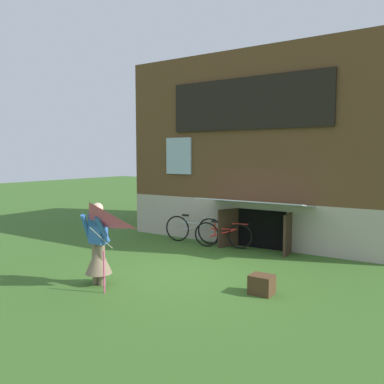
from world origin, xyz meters
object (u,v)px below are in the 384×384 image
kite (90,225)px  bicycle_red (223,235)px  wooden_crate (262,285)px  person (98,250)px  bicycle_silver (193,229)px

kite → bicycle_red: kite is taller
wooden_crate → bicycle_red: bearing=129.7°
person → kite: size_ratio=1.01×
kite → bicycle_silver: size_ratio=0.90×
person → bicycle_red: (0.49, 4.13, -0.32)m
person → bicycle_silver: person is taller
person → bicycle_red: 4.17m
bicycle_red → wooden_crate: bicycle_red is taller
bicycle_silver → kite: bearing=-88.4°
kite → wooden_crate: (2.52, 1.78, -1.12)m
kite → bicycle_red: bearing=88.4°
person → wooden_crate: bearing=20.2°
bicycle_silver → bicycle_red: bearing=-14.6°
bicycle_silver → wooden_crate: bearing=-50.2°
wooden_crate → kite: bearing=-144.9°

